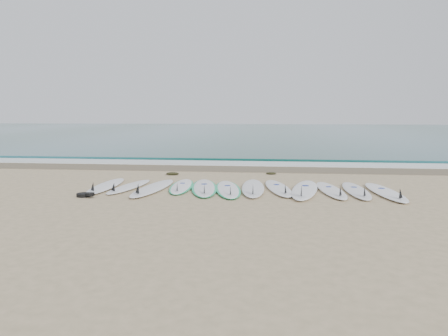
# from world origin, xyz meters

# --- Properties ---
(ground) EXTENTS (120.00, 120.00, 0.00)m
(ground) POSITION_xyz_m (0.00, 0.00, 0.00)
(ground) COLOR tan
(ocean) EXTENTS (120.00, 55.00, 0.03)m
(ocean) POSITION_xyz_m (0.00, 32.50, 0.01)
(ocean) COLOR #195353
(ocean) RESTS_ON ground
(wet_sand_band) EXTENTS (120.00, 1.80, 0.01)m
(wet_sand_band) POSITION_xyz_m (0.00, 4.10, 0.01)
(wet_sand_band) COLOR brown
(wet_sand_band) RESTS_ON ground
(foam_band) EXTENTS (120.00, 1.40, 0.04)m
(foam_band) POSITION_xyz_m (0.00, 5.50, 0.02)
(foam_band) COLOR silver
(foam_band) RESTS_ON ground
(wave_crest) EXTENTS (120.00, 1.00, 0.10)m
(wave_crest) POSITION_xyz_m (0.00, 7.00, 0.05)
(wave_crest) COLOR #195353
(wave_crest) RESTS_ON ground
(surfboard_0) EXTENTS (0.64, 2.56, 0.33)m
(surfboard_0) POSITION_xyz_m (-3.50, -0.09, 0.06)
(surfboard_0) COLOR white
(surfboard_0) RESTS_ON ground
(surfboard_1) EXTENTS (0.77, 2.34, 0.29)m
(surfboard_1) POSITION_xyz_m (-2.88, -0.09, 0.05)
(surfboard_1) COLOR white
(surfboard_1) RESTS_ON ground
(surfboard_2) EXTENTS (0.79, 2.76, 0.35)m
(surfboard_2) POSITION_xyz_m (-2.20, -0.28, 0.06)
(surfboard_2) COLOR white
(surfboard_2) RESTS_ON ground
(surfboard_3) EXTENTS (0.78, 2.40, 0.30)m
(surfboard_3) POSITION_xyz_m (-1.55, 0.15, 0.04)
(surfboard_3) COLOR white
(surfboard_3) RESTS_ON ground
(surfboard_4) EXTENTS (1.07, 2.73, 0.34)m
(surfboard_4) POSITION_xyz_m (-0.93, -0.02, 0.05)
(surfboard_4) COLOR white
(surfboard_4) RESTS_ON ground
(surfboard_5) EXTENTS (1.03, 2.63, 0.33)m
(surfboard_5) POSITION_xyz_m (-0.31, -0.15, 0.05)
(surfboard_5) COLOR white
(surfboard_5) RESTS_ON ground
(surfboard_6) EXTENTS (0.69, 2.74, 0.35)m
(surfboard_6) POSITION_xyz_m (0.30, 0.03, 0.06)
(surfboard_6) COLOR white
(surfboard_6) RESTS_ON ground
(surfboard_7) EXTENTS (0.95, 2.58, 0.32)m
(surfboard_7) POSITION_xyz_m (0.94, 0.11, 0.06)
(surfboard_7) COLOR white
(surfboard_7) RESTS_ON ground
(surfboard_8) EXTENTS (0.99, 2.94, 0.37)m
(surfboard_8) POSITION_xyz_m (1.57, -0.09, 0.06)
(surfboard_8) COLOR white
(surfboard_8) RESTS_ON ground
(surfboard_9) EXTENTS (0.77, 2.52, 0.32)m
(surfboard_9) POSITION_xyz_m (2.22, -0.05, 0.05)
(surfboard_9) COLOR white
(surfboard_9) RESTS_ON ground
(surfboard_10) EXTENTS (0.57, 2.50, 0.32)m
(surfboard_10) POSITION_xyz_m (2.82, -0.03, 0.06)
(surfboard_10) COLOR silver
(surfboard_10) RESTS_ON ground
(surfboard_11) EXTENTS (0.78, 2.68, 0.34)m
(surfboard_11) POSITION_xyz_m (3.47, -0.18, 0.06)
(surfboard_11) COLOR white
(surfboard_11) RESTS_ON ground
(seaweed_near) EXTENTS (0.41, 0.32, 0.08)m
(seaweed_near) POSITION_xyz_m (-2.32, 2.42, 0.04)
(seaweed_near) COLOR black
(seaweed_near) RESTS_ON ground
(seaweed_far) EXTENTS (0.32, 0.25, 0.06)m
(seaweed_far) POSITION_xyz_m (0.73, 2.91, 0.03)
(seaweed_far) COLOR black
(seaweed_far) RESTS_ON ground
(leash_coil) EXTENTS (0.46, 0.36, 0.11)m
(leash_coil) POSITION_xyz_m (-3.51, -1.29, 0.05)
(leash_coil) COLOR black
(leash_coil) RESTS_ON ground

